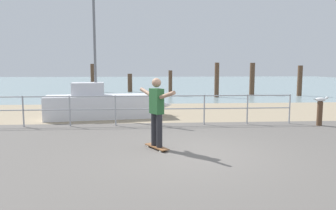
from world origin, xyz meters
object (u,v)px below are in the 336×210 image
Objects in this scene: sailboat at (108,105)px; seagull at (321,99)px; bollard_short at (320,114)px; skateboard at (157,147)px; skateboarder at (157,108)px.

seagull is (7.37, -2.31, 0.39)m from sailboat.
bollard_short is 0.50m from seagull.
skateboard is at bearing -154.28° from seagull.
skateboard is 0.94× the size of bollard_short.
sailboat is 10.85× the size of seagull.
skateboard is 6.25m from bollard_short.
skateboard is 0.48× the size of skateboarder.
skateboard is at bearing -154.16° from bollard_short.
skateboarder is (0.00, -0.00, 0.95)m from skateboard.
skateboarder is 6.27m from bollard_short.
bollard_short is (5.62, 2.72, 0.35)m from skateboard.
skateboard is 0.95m from skateboarder.
skateboard is at bearing 135.00° from skateboarder.
skateboarder is 3.54× the size of seagull.
skateboard is at bearing -70.92° from sailboat.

